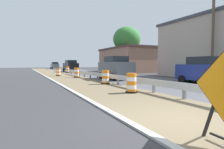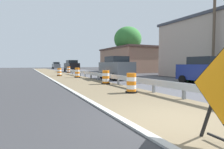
% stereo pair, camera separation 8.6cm
% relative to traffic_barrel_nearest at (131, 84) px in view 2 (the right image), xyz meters
% --- Properties ---
extents(ground_plane, '(160.00, 160.00, 0.00)m').
position_rel_traffic_barrel_nearest_xyz_m(ground_plane, '(-1.41, -4.65, -0.47)').
color(ground_plane, '#333335').
extents(median_dirt_strip, '(3.92, 120.00, 0.01)m').
position_rel_traffic_barrel_nearest_xyz_m(median_dirt_strip, '(-0.66, -4.65, -0.46)').
color(median_dirt_strip, '#706047').
rests_on(median_dirt_strip, ground).
extents(curb_near_edge, '(0.20, 120.00, 0.11)m').
position_rel_traffic_barrel_nearest_xyz_m(curb_near_edge, '(-2.71, -4.65, -0.46)').
color(curb_near_edge, '#ADADA8').
rests_on(curb_near_edge, ground).
extents(traffic_barrel_nearest, '(0.63, 0.63, 1.04)m').
position_rel_traffic_barrel_nearest_xyz_m(traffic_barrel_nearest, '(0.00, 0.00, 0.00)').
color(traffic_barrel_nearest, orange).
rests_on(traffic_barrel_nearest, ground).
extents(traffic_barrel_close, '(0.66, 0.66, 1.03)m').
position_rel_traffic_barrel_nearest_xyz_m(traffic_barrel_close, '(0.46, 4.48, -0.00)').
color(traffic_barrel_close, orange).
rests_on(traffic_barrel_close, ground).
extents(traffic_barrel_mid, '(0.64, 0.64, 1.09)m').
position_rel_traffic_barrel_nearest_xyz_m(traffic_barrel_mid, '(0.21, 11.95, 0.03)').
color(traffic_barrel_mid, orange).
rests_on(traffic_barrel_mid, ground).
extents(traffic_barrel_far, '(0.64, 0.64, 0.98)m').
position_rel_traffic_barrel_nearest_xyz_m(traffic_barrel_far, '(-1.13, 15.70, -0.03)').
color(traffic_barrel_far, orange).
rests_on(traffic_barrel_far, ground).
extents(traffic_barrel_farther, '(0.68, 0.68, 1.07)m').
position_rel_traffic_barrel_nearest_xyz_m(traffic_barrel_farther, '(1.68, 23.49, 0.02)').
color(traffic_barrel_farther, orange).
rests_on(traffic_barrel_farther, ground).
extents(car_lead_near_lane, '(2.12, 4.64, 2.24)m').
position_rel_traffic_barrel_nearest_xyz_m(car_lead_near_lane, '(3.13, 8.23, 0.66)').
color(car_lead_near_lane, '#4C5156').
rests_on(car_lead_near_lane, ground).
extents(car_trailing_near_lane, '(2.05, 4.16, 1.97)m').
position_rel_traffic_barrel_nearest_xyz_m(car_trailing_near_lane, '(6.59, 41.98, 0.52)').
color(car_trailing_near_lane, maroon).
rests_on(car_trailing_near_lane, ground).
extents(car_lead_far_lane, '(2.27, 4.68, 2.23)m').
position_rel_traffic_barrel_nearest_xyz_m(car_lead_far_lane, '(3.10, 27.40, 0.65)').
color(car_lead_far_lane, black).
rests_on(car_lead_far_lane, ground).
extents(car_mid_far_lane, '(2.20, 4.77, 2.18)m').
position_rel_traffic_barrel_nearest_xyz_m(car_mid_far_lane, '(6.65, 14.60, 0.62)').
color(car_mid_far_lane, maroon).
rests_on(car_mid_far_lane, ground).
extents(car_trailing_far_lane, '(2.11, 4.45, 2.07)m').
position_rel_traffic_barrel_nearest_xyz_m(car_trailing_far_lane, '(3.52, 50.05, 0.57)').
color(car_trailing_far_lane, '#4C5156').
rests_on(car_trailing_far_lane, ground).
extents(car_distant_a, '(2.03, 4.29, 2.04)m').
position_rel_traffic_barrel_nearest_xyz_m(car_distant_a, '(6.84, 0.95, 0.55)').
color(car_distant_a, navy).
rests_on(car_distant_a, ground).
extents(roadside_shop_near, '(7.07, 13.16, 6.54)m').
position_rel_traffic_barrel_nearest_xyz_m(roadside_shop_near, '(14.08, 4.74, 2.82)').
color(roadside_shop_near, '#AD9E8E').
rests_on(roadside_shop_near, ground).
extents(roadside_shop_far, '(7.68, 12.84, 4.60)m').
position_rel_traffic_barrel_nearest_xyz_m(roadside_shop_far, '(13.47, 23.29, 1.85)').
color(roadside_shop_far, '#93705B').
rests_on(roadside_shop_far, ground).
extents(utility_pole_near, '(0.24, 1.80, 9.39)m').
position_rel_traffic_barrel_nearest_xyz_m(utility_pole_near, '(10.26, 3.01, 4.39)').
color(utility_pole_near, brown).
rests_on(utility_pole_near, ground).
extents(bush_roadside, '(2.07, 2.07, 1.41)m').
position_rel_traffic_barrel_nearest_xyz_m(bush_roadside, '(7.15, 2.85, 0.24)').
color(bush_roadside, '#286028').
rests_on(bush_roadside, ground).
extents(tree_roadside, '(5.13, 5.13, 8.47)m').
position_rel_traffic_barrel_nearest_xyz_m(tree_roadside, '(12.59, 22.47, 5.68)').
color(tree_roadside, '#4C3D2D').
rests_on(tree_roadside, ground).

